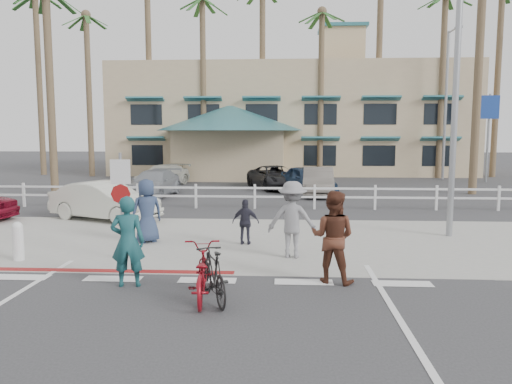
# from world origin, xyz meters

# --- Properties ---
(ground) EXTENTS (140.00, 140.00, 0.00)m
(ground) POSITION_xyz_m (0.00, 0.00, 0.00)
(ground) COLOR #333335
(bike_path) EXTENTS (12.00, 16.00, 0.01)m
(bike_path) POSITION_xyz_m (0.00, -2.00, 0.00)
(bike_path) COLOR #333335
(bike_path) RESTS_ON ground
(sidewalk_plaza) EXTENTS (22.00, 7.00, 0.01)m
(sidewalk_plaza) POSITION_xyz_m (0.00, 4.50, 0.01)
(sidewalk_plaza) COLOR gray
(sidewalk_plaza) RESTS_ON ground
(cross_street) EXTENTS (40.00, 5.00, 0.01)m
(cross_street) POSITION_xyz_m (0.00, 8.50, 0.00)
(cross_street) COLOR #333335
(cross_street) RESTS_ON ground
(parking_lot) EXTENTS (50.00, 16.00, 0.01)m
(parking_lot) POSITION_xyz_m (0.00, 18.00, 0.00)
(parking_lot) COLOR #333335
(parking_lot) RESTS_ON ground
(curb_red) EXTENTS (7.00, 0.25, 0.02)m
(curb_red) POSITION_xyz_m (-3.00, 1.20, 0.01)
(curb_red) COLOR maroon
(curb_red) RESTS_ON ground
(rail_fence) EXTENTS (29.40, 0.16, 1.00)m
(rail_fence) POSITION_xyz_m (0.50, 10.50, 0.50)
(rail_fence) COLOR silver
(rail_fence) RESTS_ON ground
(building) EXTENTS (28.00, 16.00, 11.30)m
(building) POSITION_xyz_m (2.00, 31.00, 5.65)
(building) COLOR tan
(building) RESTS_ON ground
(sign_post) EXTENTS (0.50, 0.10, 2.90)m
(sign_post) POSITION_xyz_m (-2.30, 2.20, 1.45)
(sign_post) COLOR gray
(sign_post) RESTS_ON ground
(bollard_0) EXTENTS (0.26, 0.26, 0.95)m
(bollard_0) POSITION_xyz_m (-4.80, 2.00, 0.47)
(bollard_0) COLOR silver
(bollard_0) RESTS_ON ground
(streetlight_0) EXTENTS (0.60, 2.00, 9.00)m
(streetlight_0) POSITION_xyz_m (6.50, 5.50, 4.50)
(streetlight_0) COLOR gray
(streetlight_0) RESTS_ON ground
(streetlight_1) EXTENTS (0.60, 2.00, 9.50)m
(streetlight_1) POSITION_xyz_m (12.00, 24.00, 4.75)
(streetlight_1) COLOR gray
(streetlight_1) RESTS_ON ground
(info_sign) EXTENTS (1.20, 0.16, 5.60)m
(info_sign) POSITION_xyz_m (14.00, 22.00, 2.80)
(info_sign) COLOR navy
(info_sign) RESTS_ON ground
(palm_0) EXTENTS (4.00, 4.00, 15.00)m
(palm_0) POSITION_xyz_m (-16.00, 26.00, 7.50)
(palm_0) COLOR #22531F
(palm_0) RESTS_ON ground
(palm_1) EXTENTS (4.00, 4.00, 13.00)m
(palm_1) POSITION_xyz_m (-12.00, 25.00, 6.50)
(palm_1) COLOR #22531F
(palm_1) RESTS_ON ground
(palm_2) EXTENTS (4.00, 4.00, 16.00)m
(palm_2) POSITION_xyz_m (-8.00, 26.00, 8.00)
(palm_2) COLOR #22531F
(palm_2) RESTS_ON ground
(palm_3) EXTENTS (4.00, 4.00, 14.00)m
(palm_3) POSITION_xyz_m (-4.00, 25.00, 7.00)
(palm_3) COLOR #22531F
(palm_3) RESTS_ON ground
(palm_4) EXTENTS (4.00, 4.00, 15.00)m
(palm_4) POSITION_xyz_m (0.00, 26.00, 7.50)
(palm_4) COLOR #22531F
(palm_4) RESTS_ON ground
(palm_5) EXTENTS (4.00, 4.00, 13.00)m
(palm_5) POSITION_xyz_m (4.00, 25.00, 6.50)
(palm_5) COLOR #22531F
(palm_5) RESTS_ON ground
(palm_6) EXTENTS (4.00, 4.00, 17.00)m
(palm_6) POSITION_xyz_m (8.00, 26.00, 8.50)
(palm_6) COLOR #22531F
(palm_6) RESTS_ON ground
(palm_7) EXTENTS (4.00, 4.00, 14.00)m
(palm_7) POSITION_xyz_m (12.00, 25.00, 7.00)
(palm_7) COLOR #22531F
(palm_7) RESTS_ON ground
(palm_8) EXTENTS (4.00, 4.00, 15.00)m
(palm_8) POSITION_xyz_m (16.00, 26.00, 7.50)
(palm_8) COLOR #22531F
(palm_8) RESTS_ON ground
(palm_10) EXTENTS (4.00, 4.00, 12.00)m
(palm_10) POSITION_xyz_m (-10.00, 15.00, 6.00)
(palm_10) COLOR #22531F
(palm_10) RESTS_ON ground
(palm_11) EXTENTS (4.00, 4.00, 14.00)m
(palm_11) POSITION_xyz_m (11.00, 16.00, 7.00)
(palm_11) COLOR #22531F
(palm_11) RESTS_ON ground
(bike_red) EXTENTS (0.88, 1.98, 1.01)m
(bike_red) POSITION_xyz_m (0.07, -0.53, 0.50)
(bike_red) COLOR maroon
(bike_red) RESTS_ON ground
(rider_red) EXTENTS (0.73, 0.53, 1.83)m
(rider_red) POSITION_xyz_m (-1.52, 0.17, 0.92)
(rider_red) COLOR #184A4F
(rider_red) RESTS_ON ground
(bike_black) EXTENTS (1.06, 1.70, 0.99)m
(bike_black) POSITION_xyz_m (0.31, -0.63, 0.49)
(bike_black) COLOR black
(bike_black) RESTS_ON ground
(rider_black) EXTENTS (1.11, 0.99, 1.90)m
(rider_black) POSITION_xyz_m (2.59, 0.68, 0.95)
(rider_black) COLOR #50291B
(rider_black) RESTS_ON ground
(pedestrian_a) EXTENTS (1.31, 0.86, 1.90)m
(pedestrian_a) POSITION_xyz_m (1.79, 2.69, 0.95)
(pedestrian_a) COLOR gray
(pedestrian_a) RESTS_ON ground
(pedestrian_child) EXTENTS (0.76, 0.36, 1.26)m
(pedestrian_child) POSITION_xyz_m (0.53, 4.03, 0.63)
(pedestrian_child) COLOR #272734
(pedestrian_child) RESTS_ON ground
(pedestrian_b) EXTENTS (1.05, 0.97, 1.80)m
(pedestrian_b) POSITION_xyz_m (-2.25, 4.15, 0.90)
(pedestrian_b) COLOR navy
(pedestrian_b) RESTS_ON ground
(car_white_sedan) EXTENTS (4.32, 2.90, 1.35)m
(car_white_sedan) POSITION_xyz_m (-4.75, 7.68, 0.67)
(car_white_sedan) COLOR beige
(car_white_sedan) RESTS_ON ground
(lot_car_1) EXTENTS (2.18, 4.50, 1.26)m
(lot_car_1) POSITION_xyz_m (-4.71, 14.13, 0.63)
(lot_car_1) COLOR gray
(lot_car_1) RESTS_ON ground
(lot_car_2) EXTENTS (3.15, 4.52, 1.43)m
(lot_car_2) POSITION_xyz_m (2.72, 15.36, 0.71)
(lot_car_2) COLOR #1F324C
(lot_car_2) RESTS_ON ground
(lot_car_3) EXTENTS (1.68, 4.23, 1.37)m
(lot_car_3) POSITION_xyz_m (3.25, 15.07, 0.68)
(lot_car_3) COLOR #6A645C
(lot_car_3) RESTS_ON ground
(lot_car_4) EXTENTS (3.03, 4.51, 1.21)m
(lot_car_4) POSITION_xyz_m (-5.47, 18.91, 0.61)
(lot_car_4) COLOR beige
(lot_car_4) RESTS_ON ground
(lot_car_5) EXTENTS (3.62, 4.99, 1.26)m
(lot_car_5) POSITION_xyz_m (1.10, 17.74, 0.63)
(lot_car_5) COLOR black
(lot_car_5) RESTS_ON ground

